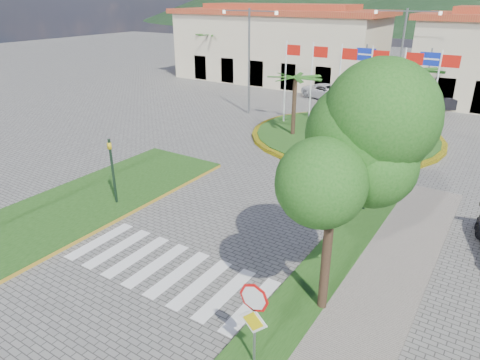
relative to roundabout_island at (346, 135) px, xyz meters
The scene contains 16 objects.
ground 22.00m from the roundabout_island, 90.01° to the right, with size 160.00×160.00×0.00m, color slate.
median_left 17.27m from the roundabout_island, 112.12° to the right, with size 5.00×14.00×0.18m, color #1D4513.
crosswalk 18.00m from the roundabout_island, 90.02° to the right, with size 8.00×3.00×0.01m, color silver.
roundabout_island is the anchor object (origin of this frame).
stop_sign 20.69m from the roundabout_island, 76.27° to the right, with size 0.80×0.11×2.65m.
deciduous_tree 18.55m from the roundabout_island, 72.09° to the right, with size 3.60×3.60×6.80m.
traffic_light_left 16.45m from the roundabout_island, 108.56° to the right, with size 0.15×0.18×3.20m.
traffic_light_right 11.11m from the roundabout_island, 65.79° to the right, with size 0.15×0.18×3.20m.
direction_sign_west 9.78m from the roundabout_island, 102.60° to the left, with size 1.60×0.14×5.20m.
direction_sign_east 10.03m from the roundabout_island, 71.53° to the left, with size 1.60×0.14×5.20m.
street_lamp_centre 9.15m from the roundabout_island, 82.91° to the left, with size 4.80×0.16×8.00m.
street_lamp_west 10.19m from the roundabout_island, 167.48° to the left, with size 4.80×0.16×8.00m.
building_left 21.59m from the roundabout_island, 131.20° to the left, with size 23.32×9.54×8.05m.
white_van 11.72m from the roundabout_island, 118.60° to the left, with size 2.25×4.87×1.35m, color silver.
car_dark_a 11.98m from the roundabout_island, 96.86° to the left, with size 1.30×3.23×1.10m, color black.
car_dark_b 12.75m from the roundabout_island, 68.86° to the left, with size 1.19×3.41×1.12m, color black.
Camera 1 is at (9.11, -5.14, 8.89)m, focal length 32.00 mm.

